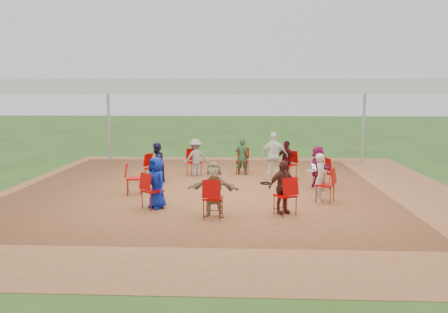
{
  "coord_description": "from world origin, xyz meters",
  "views": [
    {
      "loc": [
        0.34,
        -12.13,
        2.79
      ],
      "look_at": [
        -0.21,
        0.3,
        0.96
      ],
      "focal_mm": 35.0,
      "sensor_mm": 36.0,
      "label": 1
    }
  ],
  "objects_px": {
    "chair_4": "(154,168)",
    "chair_5": "(134,179)",
    "chair_0": "(322,173)",
    "chair_3": "(194,162)",
    "person_seated_3": "(195,158)",
    "person_seated_6": "(214,189)",
    "standing_person": "(274,156)",
    "person_seated_0": "(318,167)",
    "chair_9": "(325,185)",
    "person_seated_4": "(157,163)",
    "chair_1": "(289,165)",
    "chair_8": "(285,196)",
    "person_seated_5": "(156,183)",
    "person_seated_2": "(242,156)",
    "chair_2": "(242,161)",
    "chair_7": "(213,198)",
    "person_seated_8": "(321,178)",
    "laptop": "(312,169)",
    "person_seated_7": "(282,187)",
    "chair_6": "(152,191)",
    "cable_coil": "(266,183)",
    "person_seated_1": "(287,160)"
  },
  "relations": [
    {
      "from": "chair_4",
      "to": "chair_5",
      "type": "xyz_separation_m",
      "value": [
        -0.2,
        -1.65,
        0.0
      ]
    },
    {
      "from": "chair_0",
      "to": "chair_3",
      "type": "bearing_deg",
      "value": 54.0
    },
    {
      "from": "person_seated_3",
      "to": "person_seated_6",
      "type": "relative_size",
      "value": 1.0
    },
    {
      "from": "chair_4",
      "to": "standing_person",
      "type": "xyz_separation_m",
      "value": [
        3.77,
        0.61,
        0.32
      ]
    },
    {
      "from": "chair_0",
      "to": "person_seated_0",
      "type": "distance_m",
      "value": 0.22
    },
    {
      "from": "chair_9",
      "to": "person_seated_4",
      "type": "xyz_separation_m",
      "value": [
        -4.77,
        2.21,
        0.18
      ]
    },
    {
      "from": "chair_1",
      "to": "chair_8",
      "type": "relative_size",
      "value": 1.0
    },
    {
      "from": "person_seated_0",
      "to": "person_seated_5",
      "type": "height_order",
      "value": "same"
    },
    {
      "from": "chair_1",
      "to": "person_seated_6",
      "type": "bearing_deg",
      "value": 107.58
    },
    {
      "from": "chair_0",
      "to": "standing_person",
      "type": "xyz_separation_m",
      "value": [
        -1.31,
        1.22,
        0.32
      ]
    },
    {
      "from": "person_seated_2",
      "to": "standing_person",
      "type": "distance_m",
      "value": 1.31
    },
    {
      "from": "chair_0",
      "to": "person_seated_2",
      "type": "distance_m",
      "value": 3.1
    },
    {
      "from": "person_seated_0",
      "to": "standing_person",
      "type": "height_order",
      "value": "standing_person"
    },
    {
      "from": "person_seated_4",
      "to": "chair_0",
      "type": "bearing_deg",
      "value": 108.42
    },
    {
      "from": "chair_2",
      "to": "chair_7",
      "type": "bearing_deg",
      "value": 90.0
    },
    {
      "from": "person_seated_0",
      "to": "person_seated_3",
      "type": "bearing_deg",
      "value": 54.0
    },
    {
      "from": "chair_4",
      "to": "person_seated_8",
      "type": "bearing_deg",
      "value": 90.0
    },
    {
      "from": "chair_0",
      "to": "person_seated_5",
      "type": "distance_m",
      "value": 5.01
    },
    {
      "from": "chair_4",
      "to": "laptop",
      "type": "distance_m",
      "value": 4.85
    },
    {
      "from": "person_seated_6",
      "to": "person_seated_7",
      "type": "distance_m",
      "value": 1.59
    },
    {
      "from": "chair_1",
      "to": "chair_6",
      "type": "relative_size",
      "value": 1.0
    },
    {
      "from": "standing_person",
      "to": "cable_coil",
      "type": "height_order",
      "value": "standing_person"
    },
    {
      "from": "chair_6",
      "to": "chair_7",
      "type": "height_order",
      "value": "same"
    },
    {
      "from": "chair_3",
      "to": "person_seated_7",
      "type": "relative_size",
      "value": 0.72
    },
    {
      "from": "chair_2",
      "to": "person_seated_5",
      "type": "xyz_separation_m",
      "value": [
        -2.07,
        -4.56,
        0.18
      ]
    },
    {
      "from": "person_seated_4",
      "to": "cable_coil",
      "type": "distance_m",
      "value": 3.44
    },
    {
      "from": "chair_6",
      "to": "person_seated_8",
      "type": "bearing_deg",
      "value": 54.95
    },
    {
      "from": "chair_8",
      "to": "person_seated_7",
      "type": "xyz_separation_m",
      "value": [
        -0.06,
        0.1,
        0.18
      ]
    },
    {
      "from": "person_seated_0",
      "to": "person_seated_1",
      "type": "xyz_separation_m",
      "value": [
        -0.77,
        1.39,
        0.0
      ]
    },
    {
      "from": "chair_2",
      "to": "person_seated_3",
      "type": "height_order",
      "value": "person_seated_3"
    },
    {
      "from": "cable_coil",
      "to": "chair_2",
      "type": "bearing_deg",
      "value": 114.08
    },
    {
      "from": "person_seated_0",
      "to": "person_seated_4",
      "type": "height_order",
      "value": "same"
    },
    {
      "from": "chair_4",
      "to": "chair_9",
      "type": "relative_size",
      "value": 1.0
    },
    {
      "from": "laptop",
      "to": "person_seated_7",
      "type": "bearing_deg",
      "value": 146.6
    },
    {
      "from": "chair_5",
      "to": "chair_8",
      "type": "relative_size",
      "value": 1.0
    },
    {
      "from": "chair_1",
      "to": "chair_0",
      "type": "bearing_deg",
      "value": 162.0
    },
    {
      "from": "chair_2",
      "to": "chair_7",
      "type": "height_order",
      "value": "same"
    },
    {
      "from": "person_seated_2",
      "to": "chair_9",
      "type": "bearing_deg",
      "value": 126.95
    },
    {
      "from": "chair_1",
      "to": "person_seated_1",
      "type": "bearing_deg",
      "value": 90.0
    },
    {
      "from": "chair_5",
      "to": "chair_0",
      "type": "bearing_deg",
      "value": 90.0
    },
    {
      "from": "chair_0",
      "to": "chair_2",
      "type": "distance_m",
      "value": 3.16
    },
    {
      "from": "chair_9",
      "to": "person_seated_5",
      "type": "xyz_separation_m",
      "value": [
        -4.19,
        -0.75,
        0.18
      ]
    },
    {
      "from": "person_seated_8",
      "to": "laptop",
      "type": "relative_size",
      "value": 3.57
    },
    {
      "from": "person_seated_7",
      "to": "person_seated_8",
      "type": "height_order",
      "value": "same"
    },
    {
      "from": "chair_0",
      "to": "chair_7",
      "type": "relative_size",
      "value": 1.0
    },
    {
      "from": "person_seated_2",
      "to": "chair_8",
      "type": "bearing_deg",
      "value": 108.42
    },
    {
      "from": "laptop",
      "to": "cable_coil",
      "type": "bearing_deg",
      "value": 55.03
    },
    {
      "from": "chair_7",
      "to": "person_seated_4",
      "type": "xyz_separation_m",
      "value": [
        -2.01,
        3.75,
        0.18
      ]
    },
    {
      "from": "chair_1",
      "to": "person_seated_5",
      "type": "distance_m",
      "value": 5.26
    },
    {
      "from": "chair_3",
      "to": "person_seated_8",
      "type": "relative_size",
      "value": 0.72
    }
  ]
}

